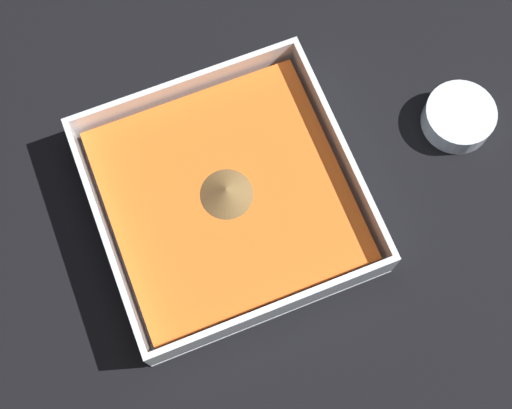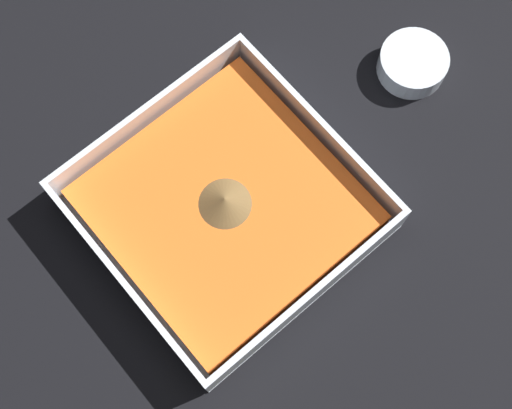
% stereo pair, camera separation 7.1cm
% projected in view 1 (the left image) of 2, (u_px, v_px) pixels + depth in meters
% --- Properties ---
extents(ground_plane, '(4.00, 4.00, 0.00)m').
position_uv_depth(ground_plane, '(271.00, 222.00, 0.73)').
color(ground_plane, black).
extents(square_dish, '(0.25, 0.25, 0.06)m').
position_uv_depth(square_dish, '(227.00, 199.00, 0.72)').
color(square_dish, silver).
rests_on(square_dish, ground_plane).
extents(spice_bowl, '(0.07, 0.07, 0.03)m').
position_uv_depth(spice_bowl, '(458.00, 117.00, 0.75)').
color(spice_bowl, silver).
rests_on(spice_bowl, ground_plane).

